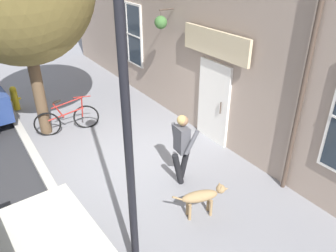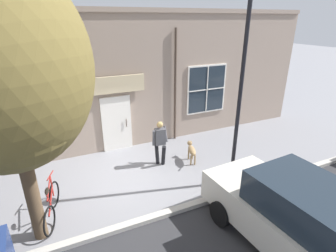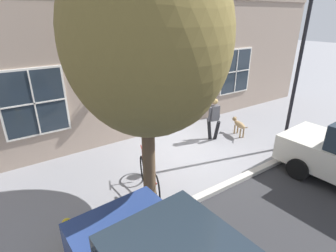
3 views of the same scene
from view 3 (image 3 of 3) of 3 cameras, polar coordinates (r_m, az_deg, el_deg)
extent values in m
plane|color=gray|center=(8.85, 4.44, -6.18)|extent=(90.00, 90.00, 0.00)
cube|color=#B2ADA3|center=(7.60, 13.99, -11.71)|extent=(0.20, 28.00, 0.12)
cube|color=gray|center=(9.85, -3.77, 12.05)|extent=(0.30, 18.00, 4.89)
cube|color=white|center=(10.31, -0.82, 4.57)|extent=(0.10, 1.10, 2.10)
cube|color=#232D38|center=(10.30, -0.73, 4.26)|extent=(0.03, 0.90, 1.90)
cylinder|color=#47382D|center=(10.42, 1.07, 4.78)|extent=(0.03, 0.03, 0.30)
cube|color=beige|center=(9.85, -0.54, 12.72)|extent=(0.08, 2.20, 0.60)
cylinder|color=#47382D|center=(11.43, 9.70, 12.04)|extent=(0.09, 0.09, 4.40)
cylinder|color=#47382D|center=(8.79, -10.48, 14.57)|extent=(0.44, 0.04, 0.04)
cylinder|color=#47382D|center=(8.66, -9.89, 13.28)|extent=(0.01, 0.01, 0.34)
cone|color=#2D2823|center=(8.70, -9.80, 11.85)|extent=(0.32, 0.32, 0.18)
sphere|color=#3D6B33|center=(8.68, -9.84, 12.43)|extent=(0.34, 0.34, 0.34)
cube|color=white|center=(8.56, -27.12, 4.47)|extent=(0.08, 1.82, 2.02)
cube|color=#232D38|center=(8.53, -27.09, 4.42)|extent=(0.03, 1.70, 1.90)
cube|color=white|center=(8.51, -27.07, 4.39)|extent=(0.04, 0.04, 1.90)
cube|color=white|center=(8.51, -27.07, 4.39)|extent=(0.04, 1.70, 0.04)
cube|color=white|center=(12.57, 14.48, 11.46)|extent=(0.08, 1.82, 2.02)
cube|color=#232D38|center=(12.55, 14.58, 11.43)|extent=(0.03, 1.70, 1.90)
cube|color=white|center=(12.53, 14.65, 11.41)|extent=(0.04, 0.04, 1.90)
cube|color=white|center=(12.53, 14.65, 11.41)|extent=(0.04, 1.70, 0.04)
cylinder|color=black|center=(9.92, 8.99, -0.60)|extent=(0.30, 0.16, 0.77)
cylinder|color=black|center=(9.84, 10.57, -0.93)|extent=(0.30, 0.16, 0.77)
cube|color=#4C4C51|center=(9.64, 10.03, 2.83)|extent=(0.26, 0.36, 0.56)
sphere|color=#936B4C|center=(9.52, 10.13, 5.24)|extent=(0.21, 0.21, 0.21)
sphere|color=tan|center=(9.49, 10.25, 5.31)|extent=(0.20, 0.20, 0.20)
cylinder|color=#4C4C51|center=(9.48, 9.06, 2.53)|extent=(0.17, 0.10, 0.57)
cylinder|color=#4C4C51|center=(9.84, 10.76, 3.31)|extent=(0.34, 0.12, 0.52)
ellipsoid|color=#997A51|center=(10.36, 15.34, 0.30)|extent=(0.73, 0.43, 0.21)
cylinder|color=#997A51|center=(10.60, 14.29, -0.68)|extent=(0.06, 0.06, 0.36)
cylinder|color=#997A51|center=(10.66, 14.94, -0.60)|extent=(0.06, 0.06, 0.36)
cylinder|color=#997A51|center=(10.27, 15.43, -1.58)|extent=(0.06, 0.06, 0.36)
cylinder|color=#997A51|center=(10.34, 16.09, -1.48)|extent=(0.06, 0.06, 0.36)
sphere|color=#997A51|center=(10.66, 14.28, 1.51)|extent=(0.17, 0.17, 0.17)
cone|color=#997A51|center=(10.75, 13.98, 1.62)|extent=(0.12, 0.12, 0.09)
cone|color=#997A51|center=(10.60, 14.11, 1.87)|extent=(0.06, 0.06, 0.07)
cone|color=#997A51|center=(10.64, 14.58, 1.92)|extent=(0.06, 0.06, 0.07)
cylinder|color=#997A51|center=(10.01, 16.60, -0.35)|extent=(0.21, 0.10, 0.14)
cylinder|color=brown|center=(6.05, -4.22, -6.49)|extent=(0.30, 0.30, 2.65)
ellipsoid|color=brown|center=(5.29, -5.06, 18.48)|extent=(3.54, 3.18, 3.89)
sphere|color=brown|center=(5.07, -1.69, 11.29)|extent=(2.29, 2.29, 2.29)
torus|color=black|center=(7.50, -5.61, -9.09)|extent=(0.68, 0.28, 0.70)
torus|color=black|center=(6.70, -2.41, -13.38)|extent=(0.68, 0.28, 0.70)
cylinder|color=maroon|center=(6.98, -4.16, -9.76)|extent=(0.97, 0.18, 0.24)
cylinder|color=maroon|center=(6.76, -3.61, -9.51)|extent=(0.25, 0.07, 0.47)
cylinder|color=maroon|center=(6.86, -4.39, -7.30)|extent=(0.82, 0.15, 0.21)
cylinder|color=maroon|center=(7.28, -5.49, -7.25)|extent=(0.08, 0.05, 0.58)
cylinder|color=maroon|center=(7.16, -5.69, -5.04)|extent=(0.44, 0.18, 0.03)
ellipsoid|color=black|center=(6.63, -3.67, -7.62)|extent=(0.26, 0.13, 0.11)
cylinder|color=black|center=(5.52, 0.62, -23.27)|extent=(0.63, 0.22, 0.62)
cylinder|color=black|center=(8.31, 26.42, -8.37)|extent=(0.63, 0.22, 0.62)
cylinder|color=black|center=(9.80, 31.17, -4.64)|extent=(0.63, 0.22, 0.62)
cylinder|color=black|center=(9.27, 26.27, 10.06)|extent=(0.11, 0.11, 5.20)
cylinder|color=gold|center=(5.85, -20.60, -21.82)|extent=(0.20, 0.20, 0.62)
sphere|color=gold|center=(5.61, -21.13, -19.18)|extent=(0.20, 0.20, 0.20)
cylinder|color=gold|center=(5.74, -20.32, -22.37)|extent=(0.10, 0.07, 0.07)
cylinder|color=gold|center=(5.92, -20.96, -20.87)|extent=(0.10, 0.07, 0.07)
camera|label=1|loc=(11.42, 43.10, 17.92)|focal=35.00mm
camera|label=2|loc=(3.44, 75.01, 13.56)|focal=28.00mm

